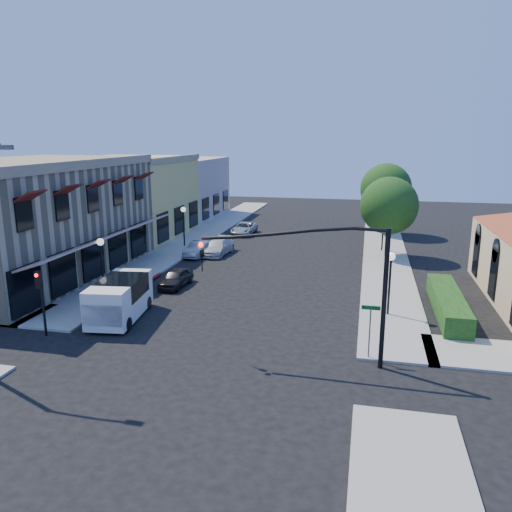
% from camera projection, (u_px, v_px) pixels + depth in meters
% --- Properties ---
extents(ground, '(120.00, 120.00, 0.00)m').
position_uv_depth(ground, '(189.00, 365.00, 21.43)').
color(ground, black).
rests_on(ground, ground).
extents(sidewalk_left, '(3.50, 50.00, 0.12)m').
position_uv_depth(sidewalk_left, '(200.00, 236.00, 48.89)').
color(sidewalk_left, gray).
rests_on(sidewalk_left, ground).
extents(sidewalk_right, '(3.50, 50.00, 0.12)m').
position_uv_depth(sidewalk_right, '(384.00, 244.00, 45.16)').
color(sidewalk_right, gray).
rests_on(sidewalk_right, ground).
extents(curb_red_strip, '(0.25, 10.00, 0.06)m').
position_uv_depth(curb_red_strip, '(128.00, 297.00, 30.49)').
color(curb_red_strip, maroon).
rests_on(curb_red_strip, ground).
extents(corner_brick_building, '(11.77, 18.20, 8.10)m').
position_uv_depth(corner_brick_building, '(30.00, 219.00, 34.22)').
color(corner_brick_building, tan).
rests_on(corner_brick_building, ground).
extents(yellow_stucco_building, '(10.00, 12.00, 7.60)m').
position_uv_depth(yellow_stucco_building, '(130.00, 197.00, 48.51)').
color(yellow_stucco_building, '#E1CA65').
rests_on(yellow_stucco_building, ground).
extents(pink_stucco_building, '(10.00, 12.00, 7.00)m').
position_uv_depth(pink_stucco_building, '(176.00, 188.00, 59.96)').
color(pink_stucco_building, '#C6A295').
rests_on(pink_stucco_building, ground).
extents(hedge, '(1.40, 8.00, 1.10)m').
position_uv_depth(hedge, '(447.00, 314.00, 27.47)').
color(hedge, '#174112').
rests_on(hedge, ground).
extents(street_tree_a, '(4.56, 4.56, 6.48)m').
position_uv_depth(street_tree_a, '(389.00, 206.00, 39.44)').
color(street_tree_a, '#392517').
rests_on(street_tree_a, ground).
extents(street_tree_b, '(4.94, 4.94, 7.02)m').
position_uv_depth(street_tree_b, '(386.00, 189.00, 48.84)').
color(street_tree_b, '#392517').
rests_on(street_tree_b, ground).
extents(signal_mast_arm, '(8.01, 0.39, 6.00)m').
position_uv_depth(signal_mast_arm, '(333.00, 272.00, 20.64)').
color(signal_mast_arm, black).
rests_on(signal_mast_arm, ground).
extents(secondary_signal, '(0.28, 0.42, 3.32)m').
position_uv_depth(secondary_signal, '(40.00, 291.00, 23.93)').
color(secondary_signal, black).
rests_on(secondary_signal, ground).
extents(street_name_sign, '(0.80, 0.06, 2.50)m').
position_uv_depth(street_name_sign, '(370.00, 323.00, 21.52)').
color(street_name_sign, '#595B5E').
rests_on(street_name_sign, ground).
extents(lamppost_left_near, '(0.44, 0.44, 3.57)m').
position_uv_depth(lamppost_left_near, '(101.00, 252.00, 30.19)').
color(lamppost_left_near, black).
rests_on(lamppost_left_near, ground).
extents(lamppost_left_far, '(0.44, 0.44, 3.57)m').
position_uv_depth(lamppost_left_far, '(183.00, 216.00, 43.47)').
color(lamppost_left_far, black).
rests_on(lamppost_left_far, ground).
extents(lamppost_right_near, '(0.44, 0.44, 3.57)m').
position_uv_depth(lamppost_right_near, '(391.00, 268.00, 26.56)').
color(lamppost_right_near, black).
rests_on(lamppost_right_near, ground).
extents(lamppost_right_far, '(0.44, 0.44, 3.57)m').
position_uv_depth(lamppost_right_far, '(384.00, 220.00, 41.74)').
color(lamppost_right_far, black).
rests_on(lamppost_right_far, ground).
extents(white_van, '(2.68, 5.09, 2.16)m').
position_uv_depth(white_van, '(119.00, 297.00, 26.46)').
color(white_van, white).
rests_on(white_van, ground).
extents(parked_car_a, '(1.51, 3.46, 1.16)m').
position_uv_depth(parked_car_a, '(176.00, 278.00, 32.41)').
color(parked_car_a, black).
rests_on(parked_car_a, ground).
extents(parked_car_b, '(1.49, 3.70, 1.19)m').
position_uv_depth(parked_car_b, '(198.00, 249.00, 40.63)').
color(parked_car_b, '#A5A7AA').
rests_on(parked_car_b, ground).
extents(parked_car_c, '(2.15, 4.50, 1.26)m').
position_uv_depth(parked_car_c, '(218.00, 247.00, 41.28)').
color(parked_car_c, silver).
rests_on(parked_car_c, ground).
extents(parked_car_d, '(2.04, 4.29, 1.18)m').
position_uv_depth(parked_car_d, '(244.00, 228.00, 49.77)').
color(parked_car_d, '#ADAFB3').
rests_on(parked_car_d, ground).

